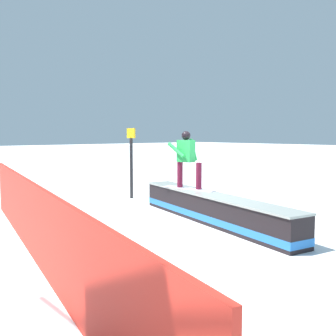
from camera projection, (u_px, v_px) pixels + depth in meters
ground_plane at (212, 223)px, 8.64m from camera, size 120.00×120.00×0.00m
grind_box at (212, 210)px, 8.61m from camera, size 5.18×1.64×0.65m
snowboarder at (187, 158)px, 9.39m from camera, size 1.49×0.57×1.42m
safety_fence at (36, 223)px, 5.95m from camera, size 9.50×1.97×1.24m
trail_marker at (131, 161)px, 11.82m from camera, size 0.40×0.10×2.17m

